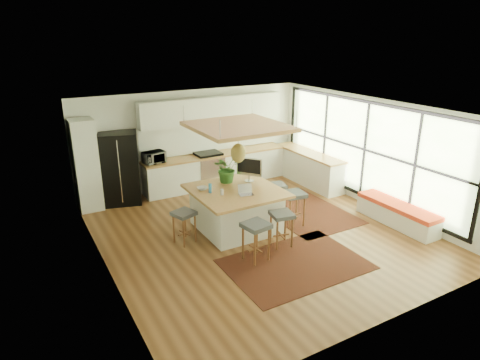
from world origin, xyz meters
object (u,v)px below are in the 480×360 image
stool_right_front (293,210)px  microwave (154,156)px  laptop (246,190)px  island_plant (227,171)px  monitor (249,170)px  stool_near_right (281,229)px  stool_near_left (256,243)px  fridge (120,168)px  stool_left_side (184,227)px  island (236,209)px  stool_right_back (276,197)px

stool_right_front → microwave: microwave is taller
laptop → microwave: 3.29m
island_plant → monitor: bearing=-25.4°
stool_near_right → laptop: (-0.39, 0.76, 0.70)m
stool_near_left → microwave: size_ratio=1.42×
stool_near_right → monitor: 1.68m
stool_near_right → monitor: (0.10, 1.46, 0.83)m
stool_right_front → microwave: (-2.13, 3.24, 0.76)m
fridge → stool_near_left: fridge is taller
laptop → monitor: bearing=69.1°
stool_left_side → monitor: monitor is taller
stool_right_front → stool_left_side: bearing=170.4°
island → stool_near_right: 1.22m
stool_right_back → laptop: bearing=-150.1°
stool_near_left → stool_left_side: (-0.91, 1.34, 0.00)m
monitor → stool_right_front: bearing=3.4°
monitor → stool_right_back: bearing=54.4°
island → stool_near_left: bearing=-103.7°
stool_right_front → laptop: laptop is taller
microwave → island_plant: 2.44m
monitor → microwave: monitor is taller
stool_near_left → stool_right_back: bearing=46.4°
stool_near_right → monitor: size_ratio=1.20×
island → island_plant: size_ratio=2.77×
stool_near_left → laptop: bearing=69.7°
stool_near_right → stool_left_side: (-1.68, 1.09, 0.00)m
island_plant → fridge: bearing=129.8°
stool_near_right → stool_right_back: 1.75m
laptop → island_plant: size_ratio=0.48×
stool_near_right → microwave: bearing=108.8°
stool_right_front → stool_left_side: stool_right_front is taller
island → fridge: bearing=123.1°
stool_left_side → island_plant: (1.31, 0.58, 0.84)m
microwave → stool_right_front: bearing=-66.2°
laptop → stool_near_right: bearing=-48.7°
stool_right_front → stool_right_back: stool_right_front is taller
stool_near_right → microwave: 4.20m
stool_near_left → laptop: 1.28m
stool_near_right → microwave: (-1.33, 3.91, 0.76)m
island → island_plant: (0.06, 0.54, 0.73)m
fridge → microwave: 0.91m
fridge → stool_right_front: bearing=-31.0°
stool_right_front → microwave: bearing=123.3°
laptop → microwave: microwave is taller
stool_near_left → monitor: (0.86, 1.70, 0.83)m
island → stool_right_front: 1.32m
stool_left_side → laptop: laptop is taller
stool_near_left → stool_left_side: size_ratio=1.12×
laptop → microwave: size_ratio=0.58×
island_plant → microwave: bearing=113.3°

